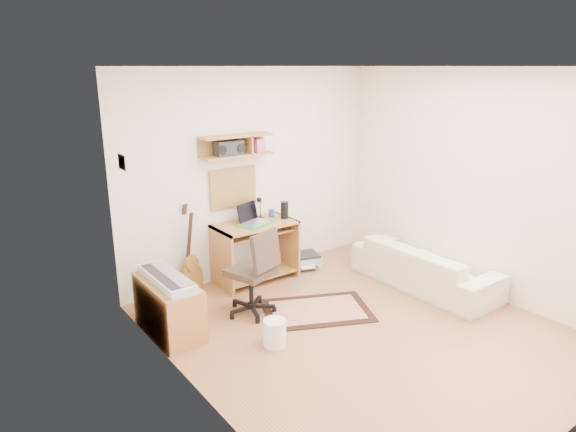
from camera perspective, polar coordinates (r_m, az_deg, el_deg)
floor at (r=5.39m, az=8.15°, el=-12.64°), size 3.60×4.00×0.01m
ceiling at (r=4.71m, az=9.48°, el=16.32°), size 3.60×4.00×0.01m
back_wall at (r=6.41m, az=-4.01°, el=4.75°), size 3.60×0.01×2.60m
left_wall at (r=3.87m, az=-10.52°, el=-3.44°), size 0.01×4.00×2.60m
right_wall at (r=6.27m, az=20.54°, el=3.46°), size 0.01×4.00×2.60m
wall_shelf at (r=6.08m, az=-5.82°, el=7.89°), size 0.90×0.25×0.26m
cork_board at (r=6.27m, az=-6.18°, el=3.20°), size 0.64×0.03×0.49m
wall_photo at (r=5.13m, az=-18.10°, el=5.78°), size 0.02×0.20×0.15m
desk at (r=6.36m, az=-3.68°, el=-4.02°), size 1.00×0.55×0.75m
laptop at (r=6.18m, az=-3.82°, el=0.24°), size 0.41×0.41×0.25m
speaker at (r=6.40m, az=-0.39°, el=0.67°), size 0.10×0.10×0.22m
desk_lamp at (r=6.41m, az=-3.14°, el=1.00°), size 0.09×0.09×0.28m
pencil_cup at (r=6.48m, az=-1.87°, el=0.34°), size 0.07×0.07×0.10m
boombox at (r=6.02m, az=-6.69°, el=7.59°), size 0.34×0.15×0.17m
rug at (r=5.72m, az=3.26°, el=-10.52°), size 1.38×1.19×0.02m
task_chair at (r=5.48m, az=-4.20°, el=-6.23°), size 0.63×0.63×0.98m
cabinet at (r=5.32m, az=-13.25°, el=-9.94°), size 0.40×0.90×0.55m
music_keyboard at (r=5.19m, az=-13.48°, el=-6.84°), size 0.27×0.86×0.08m
guitar at (r=6.05m, az=-10.82°, el=-3.73°), size 0.33×0.26×1.08m
waste_basket at (r=5.02m, az=-1.51°, el=-12.98°), size 0.27×0.27×0.27m
printer at (r=6.89m, az=1.70°, el=-4.94°), size 0.50×0.44×0.16m
sofa at (r=6.38m, az=15.14°, el=-4.71°), size 0.53×1.82×0.71m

